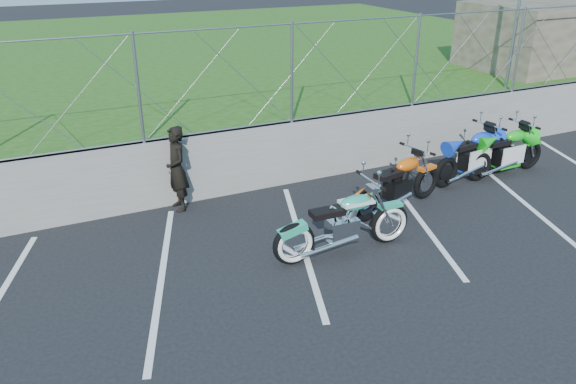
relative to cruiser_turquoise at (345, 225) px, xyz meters
name	(u,v)px	position (x,y,z in m)	size (l,w,h in m)	color
ground	(330,271)	(-0.49, -0.43, -0.49)	(90.00, 90.00, 0.00)	black
retaining_wall	(247,160)	(-0.49, 3.07, 0.16)	(30.00, 0.22, 1.30)	slate
grass_field	(143,68)	(-0.49, 13.07, 0.16)	(30.00, 20.00, 1.30)	#214A13
stone_building	(555,34)	(10.01, 5.07, 1.71)	(5.00, 3.00, 1.80)	brown
chain_link_fence	(244,78)	(-0.49, 3.07, 1.81)	(28.00, 0.03, 2.00)	gray
sign_pole	(515,26)	(6.71, 3.47, 2.31)	(0.08, 0.08, 3.00)	gray
parking_lines	(362,229)	(0.71, 0.57, -0.49)	(18.29, 4.31, 0.01)	silver
cruiser_turquoise	(345,225)	(0.00, 0.00, 0.00)	(2.47, 0.78, 1.22)	black
naked_orange	(400,185)	(1.77, 0.99, -0.01)	(2.25, 0.79, 1.14)	black
sportbike_green	(507,154)	(4.91, 1.43, -0.01)	(2.16, 0.77, 1.12)	black
sportbike_blue	(473,157)	(4.05, 1.54, 0.01)	(2.24, 0.79, 1.16)	black
person_standing	(177,169)	(-2.00, 2.77, 0.32)	(0.59, 0.39, 1.63)	black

